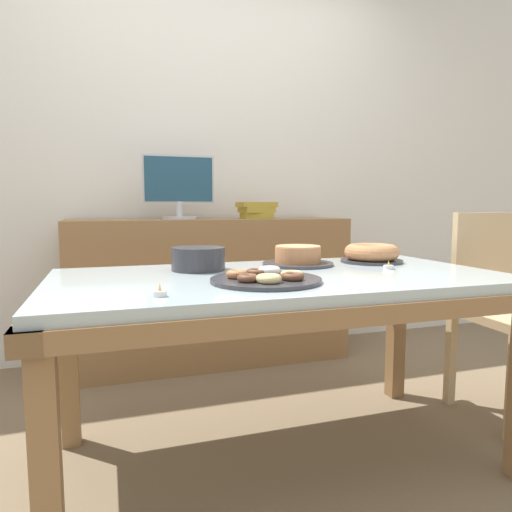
# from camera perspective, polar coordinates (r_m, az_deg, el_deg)

# --- Properties ---
(ground_plane) EXTENTS (12.00, 12.00, 0.00)m
(ground_plane) POSITION_cam_1_polar(r_m,az_deg,el_deg) (1.93, 3.09, -24.01)
(ground_plane) COLOR #7A664C
(wall_back) EXTENTS (8.00, 0.10, 2.60)m
(wall_back) POSITION_cam_1_polar(r_m,az_deg,el_deg) (3.11, -6.98, 12.27)
(wall_back) COLOR white
(wall_back) RESTS_ON ground
(dining_table) EXTENTS (1.67, 0.87, 0.72)m
(dining_table) POSITION_cam_1_polar(r_m,az_deg,el_deg) (1.70, 3.22, -5.19)
(dining_table) COLOR silver
(dining_table) RESTS_ON ground
(chair) EXTENTS (0.44, 0.44, 0.94)m
(chair) POSITION_cam_1_polar(r_m,az_deg,el_deg) (2.45, 28.62, -5.04)
(chair) COLOR #D1B284
(chair) RESTS_ON ground
(sideboard) EXTENTS (1.68, 0.44, 0.89)m
(sideboard) POSITION_cam_1_polar(r_m,az_deg,el_deg) (2.85, -5.57, -4.38)
(sideboard) COLOR olive
(sideboard) RESTS_ON ground
(computer_monitor) EXTENTS (0.42, 0.20, 0.38)m
(computer_monitor) POSITION_cam_1_polar(r_m,az_deg,el_deg) (2.77, -9.62, 8.48)
(computer_monitor) COLOR silver
(computer_monitor) RESTS_ON sideboard
(book_stack) EXTENTS (0.24, 0.17, 0.10)m
(book_stack) POSITION_cam_1_polar(r_m,az_deg,el_deg) (2.88, 0.06, 5.79)
(book_stack) COLOR #B29933
(book_stack) RESTS_ON sideboard
(cake_chocolate_round) EXTENTS (0.30, 0.30, 0.08)m
(cake_chocolate_round) POSITION_cam_1_polar(r_m,az_deg,el_deg) (1.94, 5.26, -0.11)
(cake_chocolate_round) COLOR #333338
(cake_chocolate_round) RESTS_ON dining_table
(cake_golden_bundt) EXTENTS (0.27, 0.27, 0.08)m
(cake_golden_bundt) POSITION_cam_1_polar(r_m,az_deg,el_deg) (2.10, 14.25, 0.28)
(cake_golden_bundt) COLOR #333338
(cake_golden_bundt) RESTS_ON dining_table
(pastry_platter) EXTENTS (0.37, 0.37, 0.04)m
(pastry_platter) POSITION_cam_1_polar(r_m,az_deg,el_deg) (1.50, 1.27, -2.79)
(pastry_platter) COLOR #333338
(pastry_platter) RESTS_ON dining_table
(plate_stack) EXTENTS (0.21, 0.21, 0.09)m
(plate_stack) POSITION_cam_1_polar(r_m,az_deg,el_deg) (1.79, -7.22, -0.34)
(plate_stack) COLOR #333338
(plate_stack) RESTS_ON dining_table
(tealight_left_edge) EXTENTS (0.04, 0.04, 0.04)m
(tealight_left_edge) POSITION_cam_1_polar(r_m,az_deg,el_deg) (1.89, 16.23, -1.29)
(tealight_left_edge) COLOR silver
(tealight_left_edge) RESTS_ON dining_table
(tealight_right_edge) EXTENTS (0.04, 0.04, 0.04)m
(tealight_right_edge) POSITION_cam_1_polar(r_m,az_deg,el_deg) (2.30, 15.76, 0.03)
(tealight_right_edge) COLOR silver
(tealight_right_edge) RESTS_ON dining_table
(tealight_near_cakes) EXTENTS (0.04, 0.04, 0.04)m
(tealight_near_cakes) POSITION_cam_1_polar(r_m,az_deg,el_deg) (1.29, -11.92, -4.54)
(tealight_near_cakes) COLOR silver
(tealight_near_cakes) RESTS_ON dining_table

